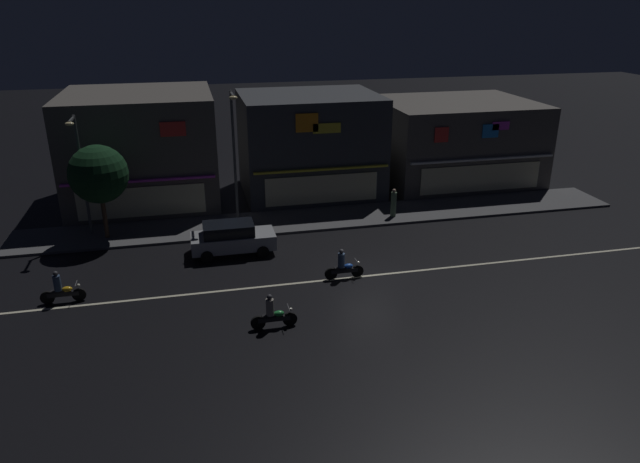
% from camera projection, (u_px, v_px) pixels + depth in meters
% --- Properties ---
extents(ground_plane, '(140.00, 140.00, 0.00)m').
position_uv_depth(ground_plane, '(368.00, 276.00, 27.91)').
color(ground_plane, black).
extents(lane_divider_stripe, '(34.37, 0.16, 0.01)m').
position_uv_depth(lane_divider_stripe, '(368.00, 276.00, 27.91)').
color(lane_divider_stripe, beige).
rests_on(lane_divider_stripe, ground).
extents(sidewalk_far, '(36.17, 3.76, 0.14)m').
position_uv_depth(sidewalk_far, '(329.00, 218.00, 35.10)').
color(sidewalk_far, '#4C4C4F').
rests_on(sidewalk_far, ground).
extents(storefront_left_block, '(9.11, 9.01, 6.99)m').
position_uv_depth(storefront_left_block, '(142.00, 148.00, 37.28)').
color(storefront_left_block, '#56514C').
rests_on(storefront_left_block, ground).
extents(storefront_center_block, '(8.94, 7.55, 6.63)m').
position_uv_depth(storefront_center_block, '(309.00, 144.00, 38.94)').
color(storefront_center_block, '#383A3F').
rests_on(storefront_center_block, ground).
extents(storefront_right_block, '(10.63, 8.96, 5.68)m').
position_uv_depth(storefront_right_block, '(454.00, 141.00, 42.00)').
color(storefront_right_block, '#56514C').
rests_on(storefront_right_block, ground).
extents(streetlamp_west, '(0.44, 1.64, 6.63)m').
position_uv_depth(streetlamp_west, '(81.00, 166.00, 30.92)').
color(streetlamp_west, '#47494C').
rests_on(streetlamp_west, sidewalk_far).
extents(streetlamp_mid, '(0.44, 1.64, 7.68)m').
position_uv_depth(streetlamp_mid, '(234.00, 149.00, 32.12)').
color(streetlamp_mid, '#47494C').
rests_on(streetlamp_mid, sidewalk_far).
extents(pedestrian_on_sidewalk, '(0.33, 0.33, 1.73)m').
position_uv_depth(pedestrian_on_sidewalk, '(393.00, 204.00, 34.88)').
color(pedestrian_on_sidewalk, '#4C664C').
rests_on(pedestrian_on_sidewalk, sidewalk_far).
extents(street_tree, '(3.12, 3.12, 5.17)m').
position_uv_depth(street_tree, '(98.00, 174.00, 30.74)').
color(street_tree, '#473323').
rests_on(street_tree, sidewalk_far).
extents(parked_car_near_kerb, '(4.30, 1.98, 1.67)m').
position_uv_depth(parked_car_near_kerb, '(232.00, 238.00, 30.09)').
color(parked_car_near_kerb, '#9EA0A5').
rests_on(parked_car_near_kerb, ground).
extents(motorcycle_lead, '(1.90, 0.60, 1.52)m').
position_uv_depth(motorcycle_lead, '(343.00, 266.00, 27.44)').
color(motorcycle_lead, black).
rests_on(motorcycle_lead, ground).
extents(motorcycle_following, '(1.90, 0.60, 1.52)m').
position_uv_depth(motorcycle_following, '(61.00, 289.00, 25.25)').
color(motorcycle_following, black).
rests_on(motorcycle_following, ground).
extents(motorcycle_opposite_lane, '(1.90, 0.60, 1.52)m').
position_uv_depth(motorcycle_opposite_lane, '(273.00, 314.00, 23.30)').
color(motorcycle_opposite_lane, black).
rests_on(motorcycle_opposite_lane, ground).
extents(traffic_cone, '(0.36, 0.36, 0.55)m').
position_uv_depth(traffic_cone, '(258.00, 240.00, 31.33)').
color(traffic_cone, orange).
rests_on(traffic_cone, ground).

